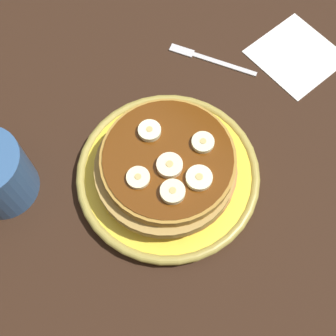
{
  "coord_description": "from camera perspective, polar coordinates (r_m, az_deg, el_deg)",
  "views": [
    {
      "loc": [
        16.91,
        13.52,
        52.15
      ],
      "look_at": [
        0.0,
        0.0,
        3.03
      ],
      "focal_mm": 47.77,
      "sensor_mm": 36.0,
      "label": 1
    }
  ],
  "objects": [
    {
      "name": "ground_plane",
      "position": [
        0.58,
        0.0,
        -1.81
      ],
      "size": [
        140.0,
        140.0,
        3.0
      ],
      "primitive_type": "cube",
      "color": "black"
    },
    {
      "name": "plate",
      "position": [
        0.55,
        0.0,
        -0.82
      ],
      "size": [
        22.75,
        22.75,
        1.96
      ],
      "color": "yellow",
      "rests_on": "ground_plane"
    },
    {
      "name": "pancake_stack",
      "position": [
        0.53,
        0.15,
        0.25
      ],
      "size": [
        17.68,
        16.73,
        4.6
      ],
      "color": "#AE743D",
      "rests_on": "plate"
    },
    {
      "name": "banana_slice_0",
      "position": [
        0.5,
        0.2,
        0.3
      ],
      "size": [
        2.97,
        2.97,
        1.0
      ],
      "color": "beige",
      "rests_on": "pancake_stack"
    },
    {
      "name": "banana_slice_1",
      "position": [
        0.5,
        -3.83,
        -1.27
      ],
      "size": [
        2.65,
        2.65,
        0.75
      ],
      "color": "#F9EEB7",
      "rests_on": "pancake_stack"
    },
    {
      "name": "banana_slice_2",
      "position": [
        0.52,
        -2.37,
        4.74
      ],
      "size": [
        2.68,
        2.68,
        0.95
      ],
      "color": "#EEF2C0",
      "rests_on": "pancake_stack"
    },
    {
      "name": "banana_slice_3",
      "position": [
        0.5,
        4.3,
        -0.93
      ],
      "size": [
        2.98,
        2.98,
        0.89
      ],
      "color": "#FBF3BB",
      "rests_on": "pancake_stack"
    },
    {
      "name": "banana_slice_4",
      "position": [
        0.49,
        0.59,
        -3.08
      ],
      "size": [
        2.79,
        2.79,
        1.03
      ],
      "color": "#EEECB4",
      "rests_on": "pancake_stack"
    },
    {
      "name": "banana_slice_5",
      "position": [
        0.51,
        4.46,
        3.25
      ],
      "size": [
        2.63,
        2.63,
        0.85
      ],
      "color": "#ECEEB8",
      "rests_on": "pancake_stack"
    },
    {
      "name": "napkin",
      "position": [
        0.69,
        16.04,
        13.69
      ],
      "size": [
        12.94,
        12.94,
        0.3
      ],
      "primitive_type": "cube",
      "rotation": [
        0.0,
        0.0,
        -0.2
      ],
      "color": "white",
      "rests_on": "ground_plane"
    },
    {
      "name": "fork",
      "position": [
        0.66,
        5.04,
        13.77
      ],
      "size": [
        4.7,
        12.73,
        0.5
      ],
      "color": "silver",
      "rests_on": "ground_plane"
    }
  ]
}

